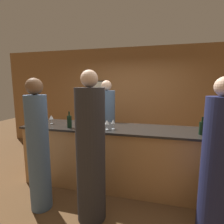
# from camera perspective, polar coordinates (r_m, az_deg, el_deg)

# --- Properties ---
(ground_plane) EXTENTS (14.00, 14.00, 0.00)m
(ground_plane) POSITION_cam_1_polar(r_m,az_deg,el_deg) (3.46, 2.92, -22.58)
(ground_plane) COLOR brown
(back_wall) EXTENTS (8.00, 0.08, 2.80)m
(back_wall) POSITION_cam_1_polar(r_m,az_deg,el_deg) (4.86, 7.46, 4.02)
(back_wall) COLOR olive
(back_wall) RESTS_ON ground_plane
(bar_counter) EXTENTS (3.52, 0.79, 1.07)m
(bar_counter) POSITION_cam_1_polar(r_m,az_deg,el_deg) (3.21, 3.00, -14.37)
(bar_counter) COLOR #B27F4C
(bar_counter) RESTS_ON ground_plane
(bartender) EXTENTS (0.37, 0.37, 1.90)m
(bartender) POSITION_cam_1_polar(r_m,az_deg,el_deg) (3.91, -1.76, -4.78)
(bartender) COLOR #4C6B93
(bartender) RESTS_ON ground_plane
(guest_0) EXTENTS (0.38, 0.38, 1.98)m
(guest_0) POSITION_cam_1_polar(r_m,az_deg,el_deg) (2.35, -6.97, -13.21)
(guest_0) COLOR #2D2D33
(guest_0) RESTS_ON ground_plane
(guest_1) EXTENTS (0.30, 0.30, 1.90)m
(guest_1) POSITION_cam_1_polar(r_m,az_deg,el_deg) (2.73, -22.91, -11.05)
(guest_1) COLOR #4C6B93
(guest_1) RESTS_ON ground_plane
(guest_2) EXTENTS (0.36, 0.36, 1.89)m
(guest_2) POSITION_cam_1_polar(r_m,az_deg,el_deg) (2.43, 31.15, -14.73)
(guest_2) COLOR #1E234C
(guest_2) RESTS_ON ground_plane
(wine_bottle_0) EXTENTS (0.08, 0.08, 0.28)m
(wine_bottle_0) POSITION_cam_1_polar(r_m,az_deg,el_deg) (3.10, -13.74, -2.98)
(wine_bottle_0) COLOR black
(wine_bottle_0) RESTS_ON bar_counter
(wine_bottle_1) EXTENTS (0.08, 0.08, 0.27)m
(wine_bottle_1) POSITION_cam_1_polar(r_m,az_deg,el_deg) (2.92, 27.28, -4.64)
(wine_bottle_1) COLOR black
(wine_bottle_1) RESTS_ON bar_counter
(wine_glass_0) EXTENTS (0.06, 0.06, 0.16)m
(wine_glass_0) POSITION_cam_1_polar(r_m,az_deg,el_deg) (2.90, 0.35, -3.25)
(wine_glass_0) COLOR silver
(wine_glass_0) RESTS_ON bar_counter
(wine_glass_1) EXTENTS (0.08, 0.08, 0.16)m
(wine_glass_1) POSITION_cam_1_polar(r_m,az_deg,el_deg) (3.51, -19.19, -1.70)
(wine_glass_1) COLOR silver
(wine_glass_1) RESTS_ON bar_counter
(wine_glass_2) EXTENTS (0.08, 0.08, 0.18)m
(wine_glass_2) POSITION_cam_1_polar(r_m,az_deg,el_deg) (3.47, -22.83, -1.73)
(wine_glass_2) COLOR silver
(wine_glass_2) RESTS_ON bar_counter
(wine_glass_3) EXTENTS (0.07, 0.07, 0.16)m
(wine_glass_3) POSITION_cam_1_polar(r_m,az_deg,el_deg) (2.88, -1.67, -3.43)
(wine_glass_3) COLOR silver
(wine_glass_3) RESTS_ON bar_counter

